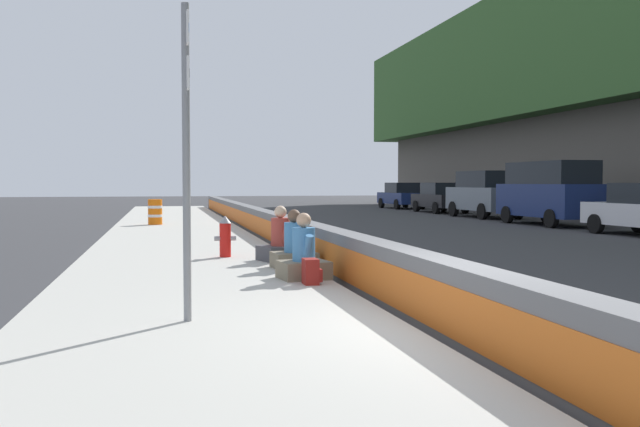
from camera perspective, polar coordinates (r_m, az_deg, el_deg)
The scene contains 14 objects.
ground_plane at distance 7.81m, azimuth 11.29°, elevation -10.24°, with size 160.00×160.00×0.00m, color #353538.
sidewalk_strip at distance 7.15m, azimuth -8.83°, elevation -10.84°, with size 80.00×4.40×0.14m, color #B5B2A8.
jersey_barrier at distance 7.73m, azimuth 11.29°, elevation -7.17°, with size 76.00×0.45×0.85m.
route_sign_post at distance 7.99m, azimuth -10.97°, elevation 6.01°, with size 0.44×0.09×3.60m.
fire_hydrant at distance 14.80m, azimuth -7.84°, elevation -1.85°, with size 0.26×0.46×0.88m.
seated_person_foreground at distance 11.37m, azimuth -1.35°, elevation -3.71°, with size 0.77×0.87×1.09m.
seated_person_middle at distance 12.81m, azimuth -2.15°, elevation -3.00°, with size 0.73×0.84×1.09m.
seated_person_rear at distance 14.05m, azimuth -3.28°, elevation -2.47°, with size 0.90×0.98×1.11m.
backpack at distance 10.77m, azimuth -0.73°, elevation -4.84°, with size 0.32×0.28×0.40m.
construction_barrel at distance 26.63m, azimuth -13.46°, elevation 0.14°, with size 0.54×0.54×0.95m.
parked_car_fourth at distance 29.24m, azimuth 18.44°, elevation 1.73°, with size 5.14×2.18×2.56m.
parked_car_midline at distance 34.62m, azimuth 13.48°, elevation 1.62°, with size 4.85×2.17×2.28m.
parked_car_far at distance 39.87m, azimuth 9.91°, elevation 1.31°, with size 4.53×2.00×1.71m.
parked_car_farther at distance 45.78m, azimuth 6.75°, elevation 1.49°, with size 4.56×2.07×1.71m.
Camera 1 is at (-6.94, 3.14, 1.73)m, focal length 38.74 mm.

